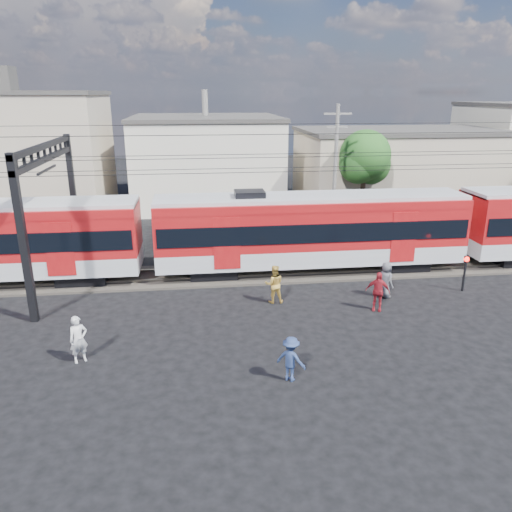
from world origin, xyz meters
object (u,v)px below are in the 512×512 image
object	(u,v)px
commuter_train	(315,228)
pedestrian_c	(291,359)
pedestrian_a	(79,339)
crossing_signal	(465,267)

from	to	relation	value
commuter_train	pedestrian_c	bearing A→B (deg)	-107.22
pedestrian_a	crossing_signal	xyz separation A→B (m)	(16.99, 4.62, 0.37)
crossing_signal	commuter_train	bearing A→B (deg)	151.55
pedestrian_c	crossing_signal	distance (m)	11.88
pedestrian_a	pedestrian_c	distance (m)	7.53
commuter_train	pedestrian_a	size ratio (longest dim) A/B	28.87
pedestrian_a	pedestrian_c	bearing A→B (deg)	-44.50
pedestrian_a	pedestrian_c	world-z (taller)	pedestrian_a
commuter_train	pedestrian_c	size ratio (longest dim) A/B	31.90
commuter_train	pedestrian_a	xyz separation A→B (m)	(-10.42, -8.19, -1.53)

